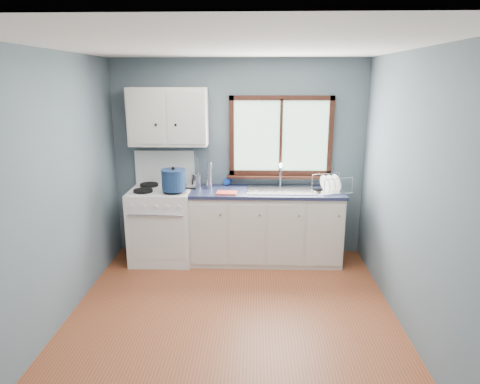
{
  "coord_description": "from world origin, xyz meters",
  "views": [
    {
      "loc": [
        0.2,
        -3.61,
        2.24
      ],
      "look_at": [
        0.05,
        0.9,
        1.05
      ],
      "focal_mm": 32.0,
      "sensor_mm": 36.0,
      "label": 1
    }
  ],
  "objects_px": {
    "thermos": "(209,175)",
    "utensil_crock": "(197,180)",
    "gas_range": "(162,222)",
    "skillet": "(174,187)",
    "dish_rack": "(331,187)",
    "base_cabinets": "(266,229)",
    "stockpot": "(174,180)",
    "sink": "(281,195)"
  },
  "relations": [
    {
      "from": "utensil_crock",
      "to": "dish_rack",
      "type": "height_order",
      "value": "utensil_crock"
    },
    {
      "from": "sink",
      "to": "dish_rack",
      "type": "relative_size",
      "value": 1.72
    },
    {
      "from": "base_cabinets",
      "to": "utensil_crock",
      "type": "height_order",
      "value": "utensil_crock"
    },
    {
      "from": "thermos",
      "to": "dish_rack",
      "type": "height_order",
      "value": "thermos"
    },
    {
      "from": "utensil_crock",
      "to": "skillet",
      "type": "bearing_deg",
      "value": -124.52
    },
    {
      "from": "gas_range",
      "to": "utensil_crock",
      "type": "xyz_separation_m",
      "value": [
        0.42,
        0.19,
        0.51
      ]
    },
    {
      "from": "gas_range",
      "to": "stockpot",
      "type": "xyz_separation_m",
      "value": [
        0.2,
        -0.18,
        0.59
      ]
    },
    {
      "from": "thermos",
      "to": "dish_rack",
      "type": "xyz_separation_m",
      "value": [
        1.5,
        -0.12,
        -0.11
      ]
    },
    {
      "from": "gas_range",
      "to": "base_cabinets",
      "type": "xyz_separation_m",
      "value": [
        1.31,
        0.02,
        -0.08
      ]
    },
    {
      "from": "stockpot",
      "to": "thermos",
      "type": "bearing_deg",
      "value": 34.14
    },
    {
      "from": "skillet",
      "to": "stockpot",
      "type": "bearing_deg",
      "value": -77.6
    },
    {
      "from": "thermos",
      "to": "utensil_crock",
      "type": "bearing_deg",
      "value": 150.97
    },
    {
      "from": "gas_range",
      "to": "utensil_crock",
      "type": "relative_size",
      "value": 3.32
    },
    {
      "from": "gas_range",
      "to": "thermos",
      "type": "height_order",
      "value": "gas_range"
    },
    {
      "from": "skillet",
      "to": "stockpot",
      "type": "distance_m",
      "value": 0.11
    },
    {
      "from": "gas_range",
      "to": "stockpot",
      "type": "distance_m",
      "value": 0.65
    },
    {
      "from": "dish_rack",
      "to": "thermos",
      "type": "bearing_deg",
      "value": 153.52
    },
    {
      "from": "stockpot",
      "to": "utensil_crock",
      "type": "bearing_deg",
      "value": 58.38
    },
    {
      "from": "utensil_crock",
      "to": "thermos",
      "type": "bearing_deg",
      "value": -29.03
    },
    {
      "from": "gas_range",
      "to": "thermos",
      "type": "bearing_deg",
      "value": 8.69
    },
    {
      "from": "base_cabinets",
      "to": "dish_rack",
      "type": "bearing_deg",
      "value": -3.18
    },
    {
      "from": "sink",
      "to": "utensil_crock",
      "type": "relative_size",
      "value": 2.05
    },
    {
      "from": "gas_range",
      "to": "dish_rack",
      "type": "height_order",
      "value": "gas_range"
    },
    {
      "from": "base_cabinets",
      "to": "thermos",
      "type": "relative_size",
      "value": 5.52
    },
    {
      "from": "thermos",
      "to": "dish_rack",
      "type": "relative_size",
      "value": 0.68
    },
    {
      "from": "sink",
      "to": "utensil_crock",
      "type": "bearing_deg",
      "value": 171.08
    },
    {
      "from": "gas_range",
      "to": "thermos",
      "type": "distance_m",
      "value": 0.84
    },
    {
      "from": "base_cabinets",
      "to": "sink",
      "type": "bearing_deg",
      "value": -0.13
    },
    {
      "from": "gas_range",
      "to": "dish_rack",
      "type": "relative_size",
      "value": 2.78
    },
    {
      "from": "skillet",
      "to": "base_cabinets",
      "type": "bearing_deg",
      "value": 19.82
    },
    {
      "from": "stockpot",
      "to": "dish_rack",
      "type": "xyz_separation_m",
      "value": [
        1.89,
        0.15,
        -0.11
      ]
    },
    {
      "from": "base_cabinets",
      "to": "skillet",
      "type": "xyz_separation_m",
      "value": [
        -1.11,
        -0.16,
        0.58
      ]
    },
    {
      "from": "skillet",
      "to": "stockpot",
      "type": "height_order",
      "value": "stockpot"
    },
    {
      "from": "gas_range",
      "to": "sink",
      "type": "distance_m",
      "value": 1.53
    },
    {
      "from": "thermos",
      "to": "stockpot",
      "type": "bearing_deg",
      "value": -145.86
    },
    {
      "from": "gas_range",
      "to": "skillet",
      "type": "bearing_deg",
      "value": -35.11
    },
    {
      "from": "sink",
      "to": "stockpot",
      "type": "xyz_separation_m",
      "value": [
        -1.29,
        -0.19,
        0.23
      ]
    },
    {
      "from": "sink",
      "to": "thermos",
      "type": "xyz_separation_m",
      "value": [
        -0.89,
        0.07,
        0.23
      ]
    },
    {
      "from": "thermos",
      "to": "base_cabinets",
      "type": "bearing_deg",
      "value": -5.74
    },
    {
      "from": "utensil_crock",
      "to": "thermos",
      "type": "relative_size",
      "value": 1.22
    },
    {
      "from": "utensil_crock",
      "to": "base_cabinets",
      "type": "bearing_deg",
      "value": -10.67
    },
    {
      "from": "skillet",
      "to": "dish_rack",
      "type": "xyz_separation_m",
      "value": [
        1.89,
        0.11,
        -0.01
      ]
    }
  ]
}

